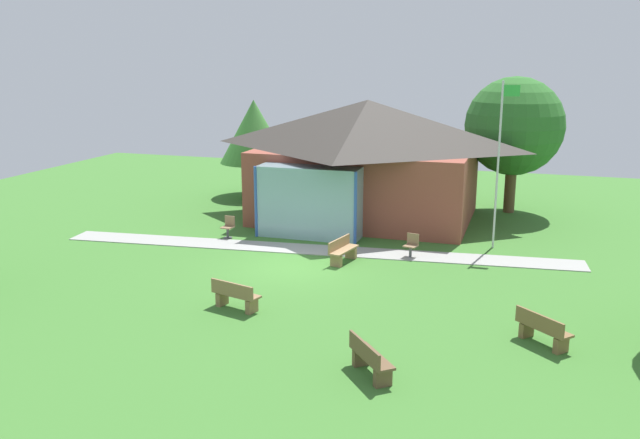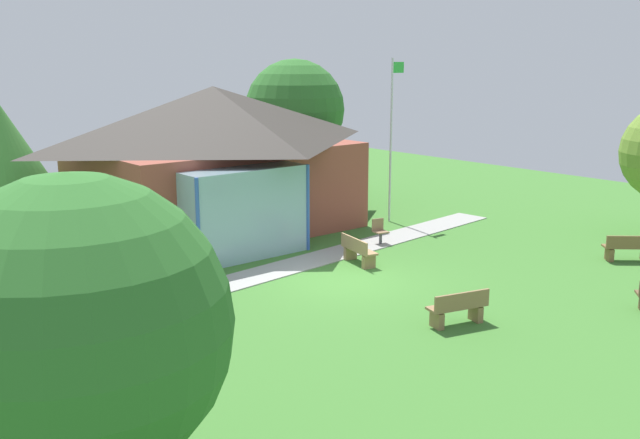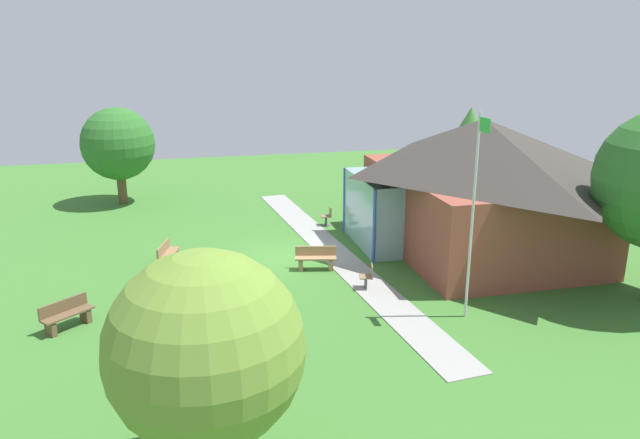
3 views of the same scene
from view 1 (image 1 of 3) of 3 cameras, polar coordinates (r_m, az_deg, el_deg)
name	(u,v)px [view 1 (image 1 of 3)]	position (r m, az deg, el deg)	size (l,w,h in m)	color
ground_plane	(294,266)	(23.17, -2.22, -3.97)	(44.00, 44.00, 0.00)	#3D752D
pavilion	(365,158)	(29.49, 3.85, 5.26)	(10.06, 8.42, 5.20)	brown
footpath	(313,250)	(25.02, -0.62, -2.57)	(19.40, 1.30, 0.03)	#999993
flagpole	(499,158)	(25.50, 15.00, 5.04)	(0.64, 0.08, 6.19)	silver
bench_rear_near_path	(343,251)	(23.49, 1.93, -2.69)	(0.75, 1.56, 0.84)	#9E7A51
bench_front_center	(235,296)	(19.34, -7.21, -6.47)	(1.56, 0.82, 0.84)	olive
bench_lawn_far_right	(542,330)	(17.83, 18.38, -8.89)	(1.41, 1.33, 0.84)	brown
bench_front_right	(370,359)	(15.47, 4.25, -11.76)	(1.30, 1.44, 0.84)	brown
patio_chair_west	(228,228)	(26.84, -7.79, -0.68)	(0.47, 0.47, 0.86)	#8C6B4C
patio_chair_lawn_spare	(411,246)	(24.23, 7.77, -2.26)	(0.53, 0.53, 0.86)	#8C6B4C
tree_behind_pavilion_right	(514,127)	(31.67, 16.18, 7.60)	(4.42, 4.42, 6.17)	brown
tree_behind_pavilion_left	(254,132)	(34.31, -5.62, 7.43)	(3.51, 3.51, 4.91)	brown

